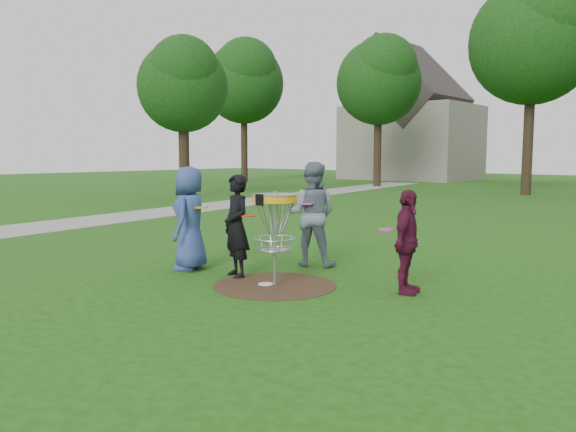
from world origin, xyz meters
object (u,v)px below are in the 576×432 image
Objects in this scene: player_grey at (312,214)px; player_maroon at (407,242)px; player_blue at (190,218)px; player_black at (236,226)px; disc_golf_basket at (275,216)px.

player_grey reaches higher than player_maroon.
player_blue is at bearing 89.28° from player_maroon.
player_grey is at bearing 97.18° from player_black.
player_grey is at bearing 112.19° from player_blue.
player_grey reaches higher than disc_golf_basket.
player_maroon is (3.54, 0.82, -0.14)m from player_blue.
player_blue is 2.06m from player_grey.
player_maroon is at bearing 139.09° from player_grey.
disc_golf_basket is at bearing 85.60° from player_grey.
player_black is 0.89m from disc_golf_basket.
disc_golf_basket is (-1.70, -0.80, 0.30)m from player_maroon.
player_maroon is at bearing 25.36° from disc_golf_basket.
player_maroon is (2.20, -0.74, -0.17)m from player_grey.
player_blue reaches higher than player_maroon.
player_blue is at bearing 26.97° from player_grey.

